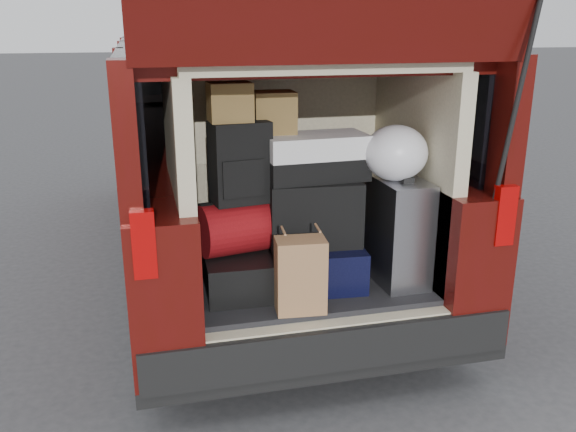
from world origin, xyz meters
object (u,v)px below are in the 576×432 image
object	(u,v)px
kraft_bag	(300,275)
silver_roller	(399,231)
black_hardshell	(240,270)
navy_hardshell	(319,261)
twotone_duffel	(315,157)
red_duffel	(241,227)
black_soft_case	(313,212)
backpack	(240,162)

from	to	relation	value
kraft_bag	silver_roller	bearing A→B (deg)	25.33
black_hardshell	silver_roller	xyz separation A→B (m)	(0.86, -0.11, 0.18)
navy_hardshell	black_hardshell	bearing A→B (deg)	-175.20
kraft_bag	twotone_duffel	size ratio (longest dim) A/B	0.71
silver_roller	twotone_duffel	xyz separation A→B (m)	(-0.44, 0.13, 0.41)
silver_roller	red_duffel	size ratio (longest dim) A/B	1.37
silver_roller	black_hardshell	bearing A→B (deg)	170.66
black_hardshell	black_soft_case	size ratio (longest dim) A/B	1.06
red_duffel	black_soft_case	world-z (taller)	black_soft_case
black_hardshell	navy_hardshell	size ratio (longest dim) A/B	1.00
black_hardshell	red_duffel	distance (m)	0.24
silver_roller	twotone_duffel	world-z (taller)	twotone_duffel
silver_roller	kraft_bag	size ratio (longest dim) A/B	1.53
red_duffel	twotone_duffel	world-z (taller)	twotone_duffel
black_hardshell	black_soft_case	distance (m)	0.50
kraft_bag	red_duffel	xyz separation A→B (m)	(-0.23, 0.34, 0.16)
black_hardshell	black_soft_case	world-z (taller)	black_soft_case
backpack	twotone_duffel	size ratio (longest dim) A/B	0.78
navy_hardshell	red_duffel	xyz separation A→B (m)	(-0.43, -0.00, 0.23)
navy_hardshell	kraft_bag	bearing A→B (deg)	-116.01
navy_hardshell	backpack	bearing A→B (deg)	-175.54
navy_hardshell	black_soft_case	size ratio (longest dim) A/B	1.07
red_duffel	twotone_duffel	distance (m)	0.54
navy_hardshell	silver_roller	bearing A→B (deg)	-11.40
black_soft_case	backpack	distance (m)	0.48
black_hardshell	black_soft_case	xyz separation A→B (m)	(0.40, -0.01, 0.30)
kraft_bag	black_hardshell	bearing A→B (deg)	131.20
twotone_duffel	black_soft_case	bearing A→B (deg)	-119.67
navy_hardshell	backpack	world-z (taller)	backpack
black_hardshell	silver_roller	bearing A→B (deg)	-5.83
black_hardshell	navy_hardshell	distance (m)	0.45
navy_hardshell	backpack	distance (m)	0.72
navy_hardshell	twotone_duffel	xyz separation A→B (m)	(-0.03, 0.02, 0.58)
red_duffel	black_soft_case	xyz separation A→B (m)	(0.39, -0.01, 0.06)
backpack	black_soft_case	bearing A→B (deg)	-10.39
kraft_bag	red_duffel	world-z (taller)	red_duffel
black_hardshell	silver_roller	world-z (taller)	silver_roller
navy_hardshell	red_duffel	world-z (taller)	red_duffel
black_soft_case	silver_roller	bearing A→B (deg)	-8.43
twotone_duffel	navy_hardshell	bearing A→B (deg)	-32.18
black_hardshell	backpack	distance (m)	0.59
twotone_duffel	red_duffel	bearing A→B (deg)	179.57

